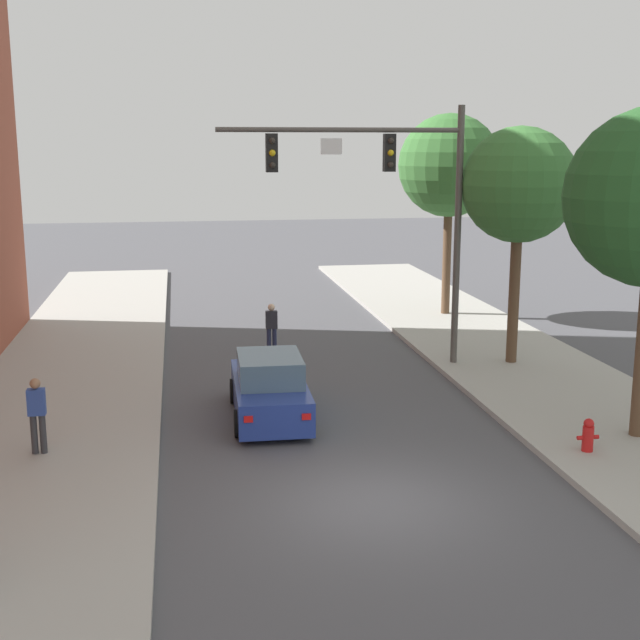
% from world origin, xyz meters
% --- Properties ---
extents(ground_plane, '(120.00, 120.00, 0.00)m').
position_xyz_m(ground_plane, '(0.00, 0.00, 0.00)').
color(ground_plane, '#4C4C51').
extents(sidewalk_left, '(5.00, 60.00, 0.15)m').
position_xyz_m(sidewalk_left, '(-6.50, 0.00, 0.07)').
color(sidewalk_left, '#A8A59E').
rests_on(sidewalk_left, ground).
extents(traffic_signal_mast, '(7.05, 0.38, 7.50)m').
position_xyz_m(traffic_signal_mast, '(2.59, 9.16, 5.36)').
color(traffic_signal_mast, '#514C47').
rests_on(traffic_signal_mast, sidewalk_right).
extents(car_lead_blue, '(1.92, 4.28, 1.60)m').
position_xyz_m(car_lead_blue, '(-1.37, 5.26, 0.72)').
color(car_lead_blue, navy).
rests_on(car_lead_blue, ground).
extents(pedestrian_sidewalk_left_walker, '(0.36, 0.22, 1.64)m').
position_xyz_m(pedestrian_sidewalk_left_walker, '(-6.49, 3.28, 1.06)').
color(pedestrian_sidewalk_left_walker, '#333338').
rests_on(pedestrian_sidewalk_left_walker, sidewalk_left).
extents(pedestrian_crossing_road, '(0.36, 0.22, 1.64)m').
position_xyz_m(pedestrian_crossing_road, '(-0.61, 11.58, 0.91)').
color(pedestrian_crossing_road, '#232847').
rests_on(pedestrian_crossing_road, ground).
extents(fire_hydrant, '(0.48, 0.24, 0.72)m').
position_xyz_m(fire_hydrant, '(5.00, 1.46, 0.51)').
color(fire_hydrant, red).
rests_on(fire_hydrant, sidewalk_right).
extents(street_tree_second, '(3.35, 3.35, 6.94)m').
position_xyz_m(street_tree_second, '(6.33, 8.91, 5.38)').
color(street_tree_second, brown).
rests_on(street_tree_second, sidewalk_right).
extents(street_tree_third, '(3.84, 3.84, 7.55)m').
position_xyz_m(street_tree_third, '(6.68, 16.39, 5.76)').
color(street_tree_third, brown).
rests_on(street_tree_third, sidewalk_right).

